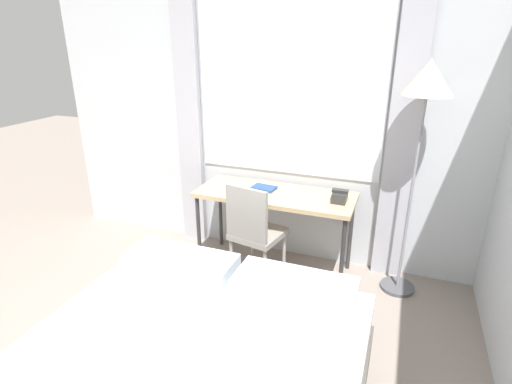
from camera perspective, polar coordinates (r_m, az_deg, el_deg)
The scene contains 6 objects.
wall_back_with_window at distance 3.70m, azimuth 3.40°, elevation 10.56°, with size 4.66×0.13×2.70m.
desk at distance 3.54m, azimuth 2.73°, elevation -1.05°, with size 1.39×0.54×0.76m.
desk_chair at distance 3.38m, azimuth -0.33°, elevation -5.28°, with size 0.47×0.47×0.93m.
standing_lamp at distance 3.20m, azimuth 23.12°, elevation 12.37°, with size 0.36×0.36×1.90m.
telephone at distance 3.39m, azimuth 11.88°, elevation -0.60°, with size 0.13×0.16×0.11m.
book at distance 3.59m, azimuth 1.14°, elevation 0.59°, with size 0.22×0.17×0.02m.
Camera 1 is at (1.09, -0.41, 2.04)m, focal length 28.00 mm.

